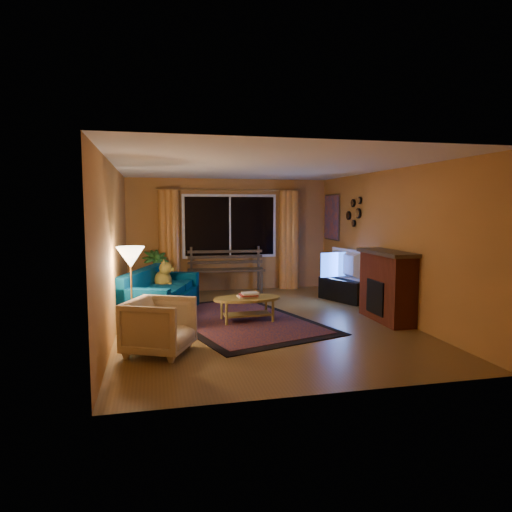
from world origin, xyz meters
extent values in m
cube|color=brown|center=(0.00, 0.00, -0.01)|extent=(4.50, 6.00, 0.02)
cube|color=white|center=(0.00, 0.00, 2.51)|extent=(4.50, 6.00, 0.02)
cube|color=#BE803C|center=(0.00, 3.01, 1.25)|extent=(4.50, 0.02, 2.50)
cube|color=#BE803C|center=(-2.26, 0.00, 1.25)|extent=(0.02, 6.00, 2.50)
cube|color=#BE803C|center=(2.26, 0.00, 1.25)|extent=(0.02, 6.00, 2.50)
cube|color=black|center=(0.00, 2.94, 1.45)|extent=(2.00, 0.02, 1.30)
cylinder|color=#BF8C3F|center=(0.00, 2.90, 2.25)|extent=(3.20, 0.03, 0.03)
cylinder|color=orange|center=(-1.35, 2.88, 1.12)|extent=(0.36, 0.36, 2.24)
cylinder|color=orange|center=(1.35, 2.88, 1.12)|extent=(0.36, 0.36, 2.24)
cube|color=#3A2E20|center=(-0.14, 2.68, 0.25)|extent=(1.70, 0.60, 0.50)
imported|color=#235B1E|center=(-1.66, 2.39, 0.49)|extent=(0.71, 0.71, 0.99)
cube|color=#012B47|center=(-1.58, 0.68, 0.40)|extent=(1.46, 2.16, 0.81)
imported|color=beige|center=(-1.63, -1.33, 0.39)|extent=(0.96, 0.99, 0.78)
cylinder|color=#BF8C3F|center=(-2.00, -0.48, 0.64)|extent=(0.27, 0.27, 1.29)
cube|color=maroon|center=(-0.33, 0.15, 0.01)|extent=(2.92, 3.69, 0.02)
cylinder|color=olive|center=(-0.21, 0.04, 0.20)|extent=(1.15, 1.15, 0.40)
cube|color=black|center=(2.00, 1.25, 0.22)|extent=(0.73, 1.11, 0.44)
imported|color=black|center=(2.00, 1.25, 0.74)|extent=(0.35, 1.05, 0.60)
cube|color=maroon|center=(2.05, -0.40, 0.55)|extent=(0.40, 1.20, 1.10)
cube|color=#C95121|center=(2.22, 2.45, 1.65)|extent=(0.04, 0.76, 0.96)
camera|label=1|loc=(-1.68, -7.13, 1.85)|focal=32.00mm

